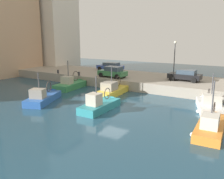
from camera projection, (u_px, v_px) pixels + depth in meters
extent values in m
plane|color=navy|center=(113.00, 108.00, 22.40)|extent=(80.00, 80.00, 0.00)
cube|color=#9E9384|center=(156.00, 82.00, 31.87)|extent=(9.00, 56.00, 1.20)
cube|color=white|center=(210.00, 110.00, 21.73)|extent=(5.08, 3.32, 1.32)
cone|color=white|center=(206.00, 102.00, 24.27)|extent=(1.39, 2.05, 1.87)
cube|color=#896B4C|center=(210.00, 104.00, 21.60)|extent=(4.85, 3.11, 0.08)
cube|color=beige|center=(212.00, 100.00, 20.87)|extent=(1.53, 1.80, 0.95)
cylinder|color=#4C4C51|center=(212.00, 89.00, 20.99)|extent=(0.10, 0.10, 2.84)
torus|color=#3F3833|center=(209.00, 94.00, 22.70)|extent=(1.02, 0.37, 1.04)
sphere|color=white|center=(198.00, 111.00, 20.65)|extent=(0.32, 0.32, 0.32)
cube|color=#2D60B7|center=(44.00, 102.00, 24.41)|extent=(5.42, 3.59, 1.38)
cone|color=#2D60B7|center=(55.00, 95.00, 27.19)|extent=(1.45, 1.90, 1.69)
cube|color=#896B4C|center=(43.00, 96.00, 24.28)|extent=(5.17, 3.37, 0.08)
cube|color=gray|center=(38.00, 94.00, 23.11)|extent=(1.48, 1.64, 0.96)
cylinder|color=#4C4C51|center=(39.00, 86.00, 23.25)|extent=(0.10, 0.10, 2.53)
torus|color=#3F3833|center=(49.00, 87.00, 25.49)|extent=(1.11, 0.49, 1.16)
sphere|color=white|center=(27.00, 103.00, 23.08)|extent=(0.32, 0.32, 0.32)
cube|color=teal|center=(100.00, 110.00, 21.70)|extent=(4.70, 1.82, 1.39)
cone|color=teal|center=(114.00, 103.00, 23.96)|extent=(0.92, 1.60, 1.59)
cube|color=#896B4C|center=(100.00, 103.00, 21.57)|extent=(4.51, 1.68, 0.08)
cube|color=#B7AD99|center=(94.00, 100.00, 20.70)|extent=(1.14, 1.08, 1.08)
cylinder|color=#4C4C51|center=(96.00, 91.00, 20.82)|extent=(0.10, 0.10, 2.61)
torus|color=#3F3833|center=(107.00, 93.00, 22.52)|extent=(1.11, 0.09, 1.10)
sphere|color=white|center=(82.00, 110.00, 20.96)|extent=(0.32, 0.32, 0.32)
cube|color=orange|center=(210.00, 132.00, 16.75)|extent=(5.40, 1.96, 1.25)
cone|color=orange|center=(214.00, 119.00, 19.33)|extent=(0.97, 1.58, 1.54)
cube|color=#896B4C|center=(211.00, 124.00, 16.62)|extent=(5.18, 1.82, 0.08)
cube|color=beige|center=(210.00, 121.00, 15.89)|extent=(1.63, 1.17, 0.89)
cylinder|color=#4C4C51|center=(212.00, 104.00, 16.05)|extent=(0.10, 0.10, 3.18)
torus|color=#3F3833|center=(214.00, 109.00, 17.75)|extent=(1.15, 0.13, 1.15)
sphere|color=white|center=(192.00, 135.00, 15.78)|extent=(0.32, 0.32, 0.32)
cube|color=gold|center=(112.00, 95.00, 27.37)|extent=(6.00, 2.24, 1.38)
cone|color=gold|center=(124.00, 89.00, 30.21)|extent=(1.00, 1.74, 1.69)
cube|color=#B2A893|center=(112.00, 90.00, 27.23)|extent=(5.75, 2.08, 0.08)
cube|color=gray|center=(109.00, 86.00, 26.58)|extent=(1.82, 1.48, 0.95)
cylinder|color=#4C4C51|center=(112.00, 78.00, 26.83)|extent=(0.10, 0.10, 2.85)
torus|color=#3F3833|center=(118.00, 81.00, 28.50)|extent=(1.23, 0.16, 1.22)
sphere|color=white|center=(96.00, 95.00, 26.26)|extent=(0.32, 0.32, 0.32)
cube|color=#388951|center=(70.00, 88.00, 30.67)|extent=(4.89, 2.48, 1.51)
cone|color=#388951|center=(82.00, 85.00, 33.04)|extent=(1.07, 1.92, 1.85)
cube|color=#B2A893|center=(70.00, 83.00, 30.52)|extent=(4.69, 2.30, 0.08)
cube|color=#B7AD99|center=(67.00, 80.00, 29.87)|extent=(1.11, 1.41, 0.97)
cylinder|color=#4C4C51|center=(68.00, 72.00, 29.92)|extent=(0.10, 0.10, 2.97)
torus|color=#3F3833|center=(76.00, 76.00, 31.50)|extent=(1.34, 0.20, 1.34)
sphere|color=white|center=(56.00, 88.00, 29.86)|extent=(0.32, 0.32, 0.32)
cube|color=black|center=(185.00, 76.00, 29.37)|extent=(1.90, 3.96, 0.61)
cube|color=#384756|center=(187.00, 72.00, 29.14)|extent=(1.64, 2.23, 0.53)
cylinder|color=black|center=(172.00, 78.00, 29.38)|extent=(0.23, 0.64, 0.64)
cylinder|color=black|center=(176.00, 76.00, 30.87)|extent=(0.23, 0.64, 0.64)
cylinder|color=black|center=(194.00, 80.00, 27.98)|extent=(0.23, 0.64, 0.64)
cylinder|color=black|center=(197.00, 78.00, 29.47)|extent=(0.23, 0.64, 0.64)
cube|color=#387547|center=(112.00, 73.00, 31.87)|extent=(1.96, 3.99, 0.65)
cube|color=#384756|center=(114.00, 69.00, 31.63)|extent=(1.64, 2.27, 0.56)
cylinder|color=black|center=(101.00, 75.00, 31.99)|extent=(0.26, 0.65, 0.64)
cylinder|color=black|center=(108.00, 73.00, 33.35)|extent=(0.26, 0.65, 0.64)
cylinder|color=black|center=(117.00, 77.00, 30.51)|extent=(0.26, 0.65, 0.64)
cylinder|color=black|center=(124.00, 75.00, 31.87)|extent=(0.26, 0.65, 0.64)
cube|color=#334C9E|center=(110.00, 67.00, 38.32)|extent=(1.75, 4.32, 0.57)
cube|color=#384756|center=(111.00, 64.00, 38.10)|extent=(1.54, 2.42, 0.47)
cylinder|color=black|center=(100.00, 68.00, 38.39)|extent=(0.22, 0.64, 0.64)
cylinder|color=black|center=(105.00, 67.00, 39.85)|extent=(0.22, 0.64, 0.64)
cylinder|color=black|center=(115.00, 70.00, 36.90)|extent=(0.22, 0.64, 0.64)
cylinder|color=black|center=(121.00, 68.00, 38.36)|extent=(0.22, 0.64, 0.64)
cylinder|color=#2D2D33|center=(79.00, 74.00, 33.27)|extent=(0.28, 0.28, 0.55)
cylinder|color=#2D2D33|center=(58.00, 72.00, 35.29)|extent=(0.28, 0.28, 0.55)
cylinder|color=#38383D|center=(174.00, 61.00, 31.57)|extent=(0.12, 0.12, 4.50)
sphere|color=#F2EACC|center=(175.00, 42.00, 31.04)|extent=(0.36, 0.36, 0.36)
cube|color=tan|center=(3.00, 15.00, 39.73)|extent=(9.86, 7.03, 20.33)
cube|color=silver|center=(51.00, 29.00, 46.95)|extent=(7.29, 8.43, 16.21)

